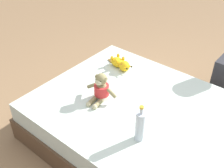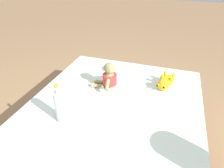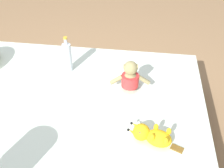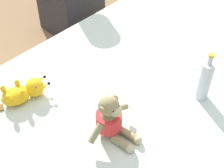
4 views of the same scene
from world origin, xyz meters
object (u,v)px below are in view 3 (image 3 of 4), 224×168
Objects in this scene: plush_monkey at (130,78)px; bed at (63,113)px; glass_bottle at (67,57)px; plush_yellow_creature at (151,135)px.

bed is at bearing 104.25° from plush_monkey.
glass_bottle is at bearing 2.35° from bed.
bed is 7.15× the size of glass_bottle.
plush_monkey reaches higher than bed.
bed is 7.21× the size of plush_monkey.
plush_monkey is at bearing -75.75° from bed.
glass_bottle is (0.64, 0.66, 0.07)m from plush_yellow_creature.
bed is at bearing -177.65° from glass_bottle.
plush_monkey is 0.99× the size of glass_bottle.
glass_bottle is at bearing 71.49° from plush_monkey.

